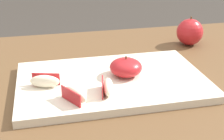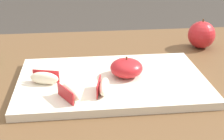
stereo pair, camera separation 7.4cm
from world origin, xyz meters
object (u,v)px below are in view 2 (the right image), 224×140
Objects in this scene: apple_wedge_near_knife at (44,78)px; apple_half_skin_up at (126,68)px; cutting_board at (112,81)px; apple_wedge_middle at (70,92)px; apple_wedge_left at (104,87)px; whole_apple_crimson at (201,35)px.

apple_half_skin_up is at bearing 5.81° from apple_wedge_near_knife.
cutting_board is 6.51× the size of apple_wedge_middle.
apple_wedge_left and apple_wedge_near_knife have the same top height.
whole_apple_crimson reaches higher than apple_wedge_middle.
whole_apple_crimson reaches higher than apple_wedge_left.
apple_wedge_near_knife is at bearing 155.62° from apple_wedge_left.
cutting_board is at bearing 42.80° from apple_wedge_middle.
apple_wedge_middle is 0.98× the size of apple_wedge_left.
cutting_board is 0.05m from apple_half_skin_up.
apple_wedge_middle reaches higher than cutting_board.
apple_half_skin_up is 0.19m from apple_wedge_near_knife.
apple_wedge_left is 0.14m from apple_wedge_near_knife.
apple_wedge_near_knife reaches higher than cutting_board.
apple_wedge_near_knife is (-0.15, -0.01, 0.02)m from cutting_board.
cutting_board is at bearing 4.73° from apple_wedge_near_knife.
apple_wedge_middle and apple_wedge_left have the same top height.
apple_wedge_middle is 0.09m from apple_wedge_near_knife.
apple_half_skin_up is at bearing 52.12° from apple_wedge_left.
whole_apple_crimson is (0.32, 0.29, 0.01)m from apple_wedge_left.
apple_half_skin_up is at bearing 10.56° from cutting_board.
apple_wedge_middle is 0.50m from whole_apple_crimson.
apple_wedge_middle is 0.98× the size of apple_wedge_near_knife.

